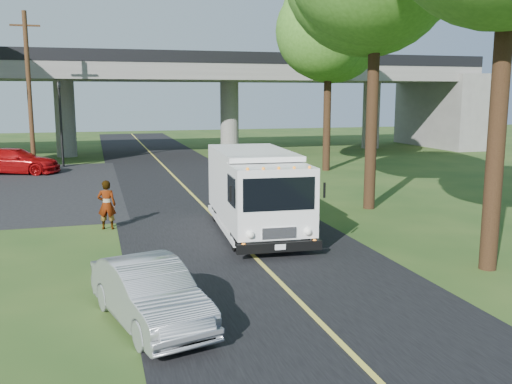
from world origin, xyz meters
name	(u,v)px	position (x,y,z in m)	size (l,w,h in m)	color
ground	(300,304)	(0.00, 0.00, 0.00)	(120.00, 120.00, 0.00)	#224117
road	(209,212)	(0.00, 10.00, 0.01)	(7.00, 90.00, 0.02)	black
lane_line	(209,211)	(0.00, 10.00, 0.03)	(0.12, 90.00, 0.01)	gold
overpass	(150,92)	(0.00, 32.00, 4.56)	(54.00, 10.00, 7.30)	slate
traffic_signal	(60,115)	(-6.00, 26.00, 3.20)	(0.18, 0.22, 5.20)	black
utility_pole	(29,91)	(-7.50, 24.00, 4.59)	(1.60, 0.26, 9.00)	#472D19
tree_right_far	(333,25)	(9.21, 19.84, 8.30)	(5.77, 5.67, 10.99)	#382314
step_van	(256,189)	(0.80, 6.31, 1.44)	(2.73, 6.45, 2.65)	white
red_sedan	(16,161)	(-8.42, 23.50, 0.71)	(1.99, 4.90, 1.42)	#9F090B
silver_sedan	(150,293)	(-3.20, -0.20, 0.62)	(1.32, 3.77, 1.24)	#95989D
pedestrian	(107,205)	(-3.80, 8.22, 0.82)	(0.60, 0.39, 1.65)	gray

